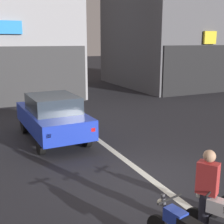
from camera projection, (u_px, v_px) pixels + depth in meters
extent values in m
plane|color=#232328|center=(152.00, 180.00, 7.82)|extent=(120.00, 120.00, 0.00)
cube|color=silver|center=(77.00, 124.00, 13.11)|extent=(0.20, 18.00, 0.01)
cube|color=#373739|center=(15.00, 77.00, 16.28)|extent=(7.96, 0.10, 3.20)
cube|color=#3399F2|center=(9.00, 27.00, 15.58)|extent=(1.32, 0.16, 0.67)
cube|color=#56565B|center=(174.00, 11.00, 23.74)|extent=(8.45, 9.41, 11.53)
cube|color=black|center=(213.00, 69.00, 20.50)|extent=(8.12, 0.10, 3.20)
cube|color=yellow|center=(210.00, 38.00, 19.73)|extent=(0.96, 0.16, 0.81)
cylinder|color=black|center=(24.00, 125.00, 11.81)|extent=(0.20, 0.65, 0.64)
cylinder|color=black|center=(62.00, 120.00, 12.49)|extent=(0.20, 0.65, 0.64)
cylinder|color=black|center=(41.00, 145.00, 9.55)|extent=(0.20, 0.65, 0.64)
cylinder|color=black|center=(86.00, 138.00, 10.23)|extent=(0.20, 0.65, 0.64)
cube|color=#1E38BF|center=(52.00, 119.00, 10.92)|extent=(1.89, 4.15, 0.66)
cube|color=#2D3842|center=(53.00, 103.00, 10.65)|extent=(1.61, 2.02, 0.56)
cube|color=red|center=(48.00, 136.00, 8.85)|extent=(0.14, 0.06, 0.12)
cube|color=red|center=(93.00, 130.00, 9.47)|extent=(0.14, 0.06, 0.12)
cube|color=#233DB7|center=(175.00, 217.00, 4.97)|extent=(0.29, 0.40, 0.24)
cylinder|color=#4C4C51|center=(166.00, 214.00, 5.16)|extent=(0.12, 0.25, 0.70)
cylinder|color=black|center=(170.00, 199.00, 5.02)|extent=(0.55, 0.14, 0.04)
sphere|color=silver|center=(161.00, 202.00, 5.22)|extent=(0.12, 0.12, 0.12)
cylinder|color=black|center=(196.00, 221.00, 5.60)|extent=(0.30, 0.49, 0.52)
cube|color=silver|center=(218.00, 206.00, 5.28)|extent=(0.36, 0.42, 0.24)
cylinder|color=#4C4C51|center=(206.00, 206.00, 5.42)|extent=(0.17, 0.24, 0.70)
cylinder|color=black|center=(212.00, 191.00, 5.30)|extent=(0.50, 0.29, 0.04)
sphere|color=silver|center=(199.00, 195.00, 5.46)|extent=(0.12, 0.12, 0.12)
cylinder|color=#23232D|center=(205.00, 215.00, 5.50)|extent=(0.24, 0.24, 0.86)
cube|color=#B22D2D|center=(208.00, 178.00, 5.34)|extent=(0.37, 0.42, 0.58)
sphere|color=tan|center=(209.00, 156.00, 5.25)|extent=(0.22, 0.22, 0.22)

